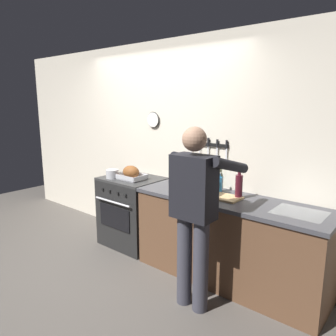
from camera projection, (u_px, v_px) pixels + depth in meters
The scene contains 12 objects.
ground_plane at pixel (81, 279), 3.46m from camera, with size 8.00×8.00×0.00m, color #4C4742.
wall_back at pixel (163, 145), 4.22m from camera, with size 6.00×0.13×2.60m.
counter_block at pixel (229, 240), 3.36m from camera, with size 2.03×0.65×0.90m.
stove at pixel (133, 211), 4.26m from camera, with size 0.76×0.67×0.90m.
person_cook at pixel (195, 207), 2.84m from camera, with size 0.51×0.63×1.66m.
roasting_pan at pixel (131, 173), 4.08m from camera, with size 0.35×0.26×0.17m.
saucepan at pixel (112, 174), 4.13m from camera, with size 0.16×0.16×0.11m.
cutting_board at pixel (223, 197), 3.29m from camera, with size 0.36×0.24×0.02m, color tan.
bottle_dish_soap at pixel (219, 184), 3.50m from camera, with size 0.06×0.06×0.22m.
bottle_olive_oil at pixel (216, 178), 3.64m from camera, with size 0.07×0.07×0.29m.
bottle_vinegar at pixel (187, 179), 3.70m from camera, with size 0.06×0.06×0.22m.
bottle_wine_red at pixel (239, 186), 3.24m from camera, with size 0.07×0.07×0.31m.
Camera 1 is at (2.73, -1.83, 1.86)m, focal length 34.64 mm.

